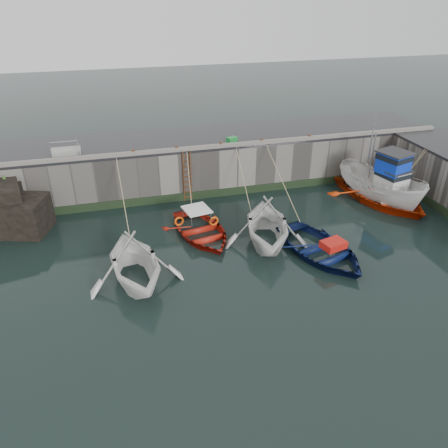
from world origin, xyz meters
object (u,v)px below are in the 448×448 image
object	(u,v)px
bollard_b	(177,148)
bollard_e	(309,137)
boat_near_navy	(320,255)
bollard_a	(134,152)
bollard_c	(221,145)
bollard_d	(262,141)
boat_far_orange	(381,194)
boat_near_blacktrim	(266,242)
boat_far_white	(381,186)
fish_crate	(232,140)
ladder	(187,177)
boat_near_white	(136,281)
boat_near_blue	(201,235)

from	to	relation	value
bollard_b	bollard_e	distance (m)	8.50
boat_near_navy	bollard_a	bearing A→B (deg)	120.18
bollard_c	bollard_d	world-z (taller)	same
bollard_c	bollard_d	bearing A→B (deg)	0.00
boat_near_navy	boat_far_orange	bearing A→B (deg)	21.36
boat_near_blacktrim	boat_near_navy	size ratio (longest dim) A/B	0.96
boat_far_white	fish_crate	bearing A→B (deg)	135.40
ladder	bollard_c	distance (m)	2.81
boat_near_blacktrim	bollard_c	bearing A→B (deg)	110.84
boat_far_orange	fish_crate	world-z (taller)	boat_far_orange
boat_near_navy	fish_crate	xyz separation A→B (m)	(-2.07, 8.85, 3.31)
boat_far_white	bollard_c	bearing A→B (deg)	141.54
boat_far_orange	bollard_d	bearing A→B (deg)	139.92
boat_near_navy	ladder	bearing A→B (deg)	108.59
boat_near_white	boat_near_navy	xyz separation A→B (m)	(9.02, -0.14, 0.00)
bollard_e	bollard_a	bearing A→B (deg)	180.00
bollard_a	boat_near_blacktrim	bearing A→B (deg)	-46.68
fish_crate	bollard_c	bearing A→B (deg)	-163.95
bollard_b	boat_near_white	bearing A→B (deg)	-112.81
bollard_a	bollard_e	distance (m)	11.00
boat_near_white	ladder	bearing A→B (deg)	55.32
boat_far_white	boat_far_orange	bearing A→B (deg)	-12.55
bollard_a	bollard_b	xyz separation A→B (m)	(2.50, 0.00, 0.00)
boat_near_navy	bollard_b	bearing A→B (deg)	109.92
bollard_b	bollard_d	size ratio (longest dim) A/B	1.00
boat_near_blacktrim	bollard_b	xyz separation A→B (m)	(-3.46, 6.32, 3.30)
boat_near_white	boat_far_orange	distance (m)	16.02
fish_crate	bollard_e	distance (m)	4.96
boat_far_orange	bollard_d	xyz separation A→B (m)	(-6.71, 3.47, 2.86)
boat_far_orange	bollard_c	world-z (taller)	boat_far_orange
boat_near_navy	bollard_c	world-z (taller)	bollard_c
bollard_d	fish_crate	bearing A→B (deg)	157.09
ladder	bollard_b	size ratio (longest dim) A/B	11.43
boat_near_blacktrim	boat_far_white	xyz separation A→B (m)	(8.39, 2.84, 1.03)
boat_far_orange	fish_crate	bearing A→B (deg)	140.79
bollard_d	boat_near_blacktrim	bearing A→B (deg)	-106.19
ladder	boat_near_white	size ratio (longest dim) A/B	0.62
boat_near_navy	bollard_a	world-z (taller)	bollard_a
boat_near_navy	fish_crate	distance (m)	9.67
fish_crate	boat_near_blacktrim	bearing A→B (deg)	-113.89
boat_near_navy	boat_near_white	bearing A→B (deg)	164.14
bollard_a	fish_crate	bearing A→B (deg)	6.75
boat_far_white	fish_crate	world-z (taller)	boat_far_white
ladder	boat_near_blue	world-z (taller)	ladder
bollard_e	boat_near_navy	bearing A→B (deg)	-109.23
fish_crate	bollard_c	world-z (taller)	fish_crate
boat_near_blacktrim	ladder	bearing A→B (deg)	130.28
bollard_a	boat_near_blue	bearing A→B (deg)	-58.78
bollard_b	bollard_d	bearing A→B (deg)	0.00
fish_crate	bollard_d	distance (m)	1.85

